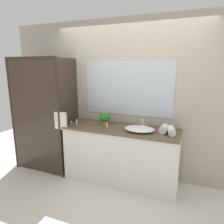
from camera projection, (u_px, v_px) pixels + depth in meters
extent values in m
plane|color=silver|center=(120.00, 180.00, 3.34)|extent=(8.00, 8.00, 0.00)
cube|color=#B2A893|center=(128.00, 100.00, 3.37)|extent=(4.40, 0.05, 2.60)
cube|color=#B2A893|center=(127.00, 120.00, 3.42)|extent=(1.80, 0.01, 0.11)
cube|color=silver|center=(128.00, 89.00, 3.30)|extent=(1.49, 0.01, 0.88)
cube|color=silver|center=(121.00, 156.00, 3.26)|extent=(1.80, 0.56, 0.87)
cube|color=brown|center=(121.00, 129.00, 3.15)|extent=(1.80, 0.58, 0.03)
cylinder|color=#2D2319|center=(12.00, 115.00, 3.58)|extent=(0.04, 0.04, 2.00)
cylinder|color=#2D2319|center=(59.00, 121.00, 3.22)|extent=(0.04, 0.04, 2.00)
cube|color=#2D2319|center=(29.00, 58.00, 3.19)|extent=(1.00, 0.04, 0.04)
cube|color=#382B21|center=(35.00, 118.00, 3.40)|extent=(0.96, 0.01, 1.96)
cube|color=#382B21|center=(69.00, 117.00, 3.48)|extent=(0.01, 0.57, 1.96)
cylinder|color=#2D2319|center=(60.00, 113.00, 3.20)|extent=(0.32, 0.02, 0.02)
cube|color=silver|center=(61.00, 121.00, 3.23)|extent=(0.22, 0.04, 0.28)
ellipsoid|color=white|center=(139.00, 129.00, 3.02)|extent=(0.45, 0.35, 0.06)
cube|color=silver|center=(143.00, 127.00, 3.22)|extent=(0.17, 0.04, 0.02)
cylinder|color=silver|center=(143.00, 123.00, 3.20)|extent=(0.02, 0.02, 0.10)
cylinder|color=silver|center=(142.00, 121.00, 3.14)|extent=(0.02, 0.10, 0.02)
cylinder|color=silver|center=(139.00, 124.00, 3.23)|extent=(0.02, 0.02, 0.04)
cylinder|color=silver|center=(146.00, 125.00, 3.19)|extent=(0.02, 0.02, 0.04)
cylinder|color=#B77A51|center=(105.00, 123.00, 3.35)|extent=(0.10, 0.10, 0.06)
ellipsoid|color=#227225|center=(105.00, 117.00, 3.33)|extent=(0.18, 0.18, 0.16)
cylinder|color=white|center=(107.00, 126.00, 3.18)|extent=(0.03, 0.03, 0.06)
cylinder|color=#B7B2A8|center=(107.00, 123.00, 3.17)|extent=(0.02, 0.02, 0.02)
cylinder|color=#4C7056|center=(71.00, 124.00, 3.27)|extent=(0.03, 0.03, 0.07)
cylinder|color=#B7B2A8|center=(71.00, 121.00, 3.26)|extent=(0.03, 0.03, 0.01)
cylinder|color=silver|center=(77.00, 122.00, 3.35)|extent=(0.03, 0.03, 0.08)
cylinder|color=#9E895B|center=(76.00, 119.00, 3.34)|extent=(0.02, 0.02, 0.01)
cylinder|color=silver|center=(172.00, 131.00, 2.86)|extent=(0.14, 0.26, 0.10)
cylinder|color=silver|center=(164.00, 129.00, 2.93)|extent=(0.14, 0.20, 0.12)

